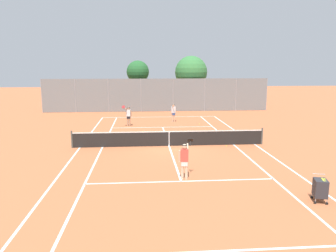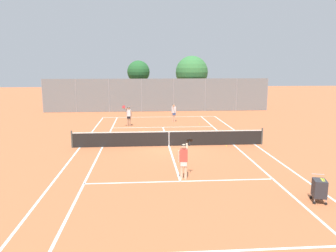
{
  "view_description": "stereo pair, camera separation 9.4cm",
  "coord_description": "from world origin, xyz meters",
  "views": [
    {
      "loc": [
        -1.64,
        -19.86,
        4.94
      ],
      "look_at": [
        0.05,
        1.5,
        1.0
      ],
      "focal_mm": 35.0,
      "sensor_mm": 36.0,
      "label": 1
    },
    {
      "loc": [
        -1.55,
        -19.86,
        4.94
      ],
      "look_at": [
        0.05,
        1.5,
        1.0
      ],
      "focal_mm": 35.0,
      "sensor_mm": 36.0,
      "label": 2
    }
  ],
  "objects": [
    {
      "name": "loose_tennis_ball_1",
      "position": [
        -1.62,
        4.68,
        0.03
      ],
      "size": [
        0.07,
        0.07,
        0.07
      ],
      "primitive_type": "sphere",
      "color": "#D1DB33",
      "rests_on": "ground"
    },
    {
      "name": "tennis_net",
      "position": [
        0.0,
        0.0,
        0.51
      ],
      "size": [
        12.0,
        0.1,
        1.07
      ],
      "color": "#474C47",
      "rests_on": "ground"
    },
    {
      "name": "loose_tennis_ball_2",
      "position": [
        3.57,
        -0.34,
        0.03
      ],
      "size": [
        0.07,
        0.07,
        0.07
      ],
      "primitive_type": "sphere",
      "color": "#D1DB33",
      "rests_on": "ground"
    },
    {
      "name": "tree_behind_right",
      "position": [
        4.09,
        18.83,
        4.11
      ],
      "size": [
        3.8,
        3.8,
        6.12
      ],
      "color": "brown",
      "rests_on": "ground"
    },
    {
      "name": "back_fence",
      "position": [
        -0.0,
        15.93,
        1.8
      ],
      "size": [
        24.7,
        0.08,
        3.61
      ],
      "color": "gray",
      "rests_on": "ground"
    },
    {
      "name": "player_near_side",
      "position": [
        0.18,
        -6.11,
        0.93
      ],
      "size": [
        0.73,
        0.72,
        1.77
      ],
      "color": "beige",
      "rests_on": "ground"
    },
    {
      "name": "loose_tennis_ball_0",
      "position": [
        3.22,
        7.5,
        0.03
      ],
      "size": [
        0.07,
        0.07,
        0.07
      ],
      "primitive_type": "sphere",
      "color": "#D1DB33",
      "rests_on": "ground"
    },
    {
      "name": "ground_plane",
      "position": [
        0.0,
        0.0,
        0.0
      ],
      "size": [
        120.0,
        120.0,
        0.0
      ],
      "primitive_type": "plane",
      "color": "#BC663D"
    },
    {
      "name": "player_far_left",
      "position": [
        -2.79,
        7.2,
        0.93
      ],
      "size": [
        0.8,
        0.71,
        1.77
      ],
      "color": "tan",
      "rests_on": "ground"
    },
    {
      "name": "ball_cart",
      "position": [
        4.84,
        -8.94,
        0.53
      ],
      "size": [
        0.62,
        0.73,
        0.96
      ],
      "color": "#2D2D33",
      "rests_on": "ground"
    },
    {
      "name": "tree_behind_left",
      "position": [
        -2.16,
        19.1,
        4.2
      ],
      "size": [
        2.62,
        2.62,
        5.58
      ],
      "color": "brown",
      "rests_on": "ground"
    },
    {
      "name": "player_far_right",
      "position": [
        1.13,
        8.94,
        0.91
      ],
      "size": [
        0.44,
        0.56,
        1.6
      ],
      "color": "#D8A884",
      "rests_on": "ground"
    },
    {
      "name": "court_line_markings",
      "position": [
        0.0,
        0.0,
        0.0
      ],
      "size": [
        11.1,
        23.9,
        0.01
      ],
      "color": "white",
      "rests_on": "ground"
    }
  ]
}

